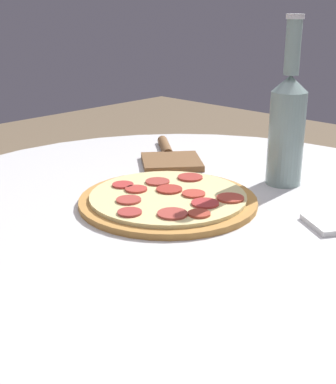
{
  "coord_description": "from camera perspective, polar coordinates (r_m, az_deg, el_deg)",
  "views": [
    {
      "loc": [
        0.59,
        0.52,
        1.07
      ],
      "look_at": [
        0.02,
        -0.03,
        0.79
      ],
      "focal_mm": 50.0,
      "sensor_mm": 36.0,
      "label": 1
    }
  ],
  "objects": [
    {
      "name": "beer_bottle",
      "position": [
        0.94,
        12.59,
        7.09
      ],
      "size": [
        0.06,
        0.06,
        0.29
      ],
      "color": "gray",
      "rests_on": "table"
    },
    {
      "name": "table",
      "position": [
        0.95,
        2.04,
        -14.2
      ],
      "size": [
        0.98,
        0.98,
        0.77
      ],
      "color": "silver",
      "rests_on": "ground_plane"
    },
    {
      "name": "pizza",
      "position": [
        0.85,
        0.02,
        -0.77
      ],
      "size": [
        0.28,
        0.28,
        0.02
      ],
      "color": "#B77F3D",
      "rests_on": "table"
    },
    {
      "name": "pizza_paddle",
      "position": [
        1.08,
        0.17,
        3.7
      ],
      "size": [
        0.2,
        0.22,
        0.02
      ],
      "rotation": [
        0.0,
        0.0,
        -2.26
      ],
      "color": "brown",
      "rests_on": "table"
    }
  ]
}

